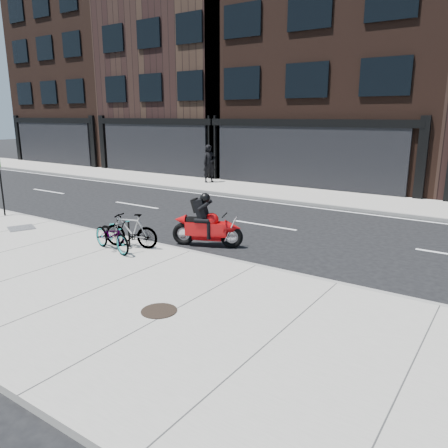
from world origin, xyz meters
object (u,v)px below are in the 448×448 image
Objects in this scene: bike_rack at (123,230)px; pedestrian at (209,164)px; sign_post at (1,179)px; manhole_cover at (159,311)px; bicycle_front at (112,235)px; bicycle_rear at (131,230)px; motorcycle at (210,225)px; utility_grate at (21,228)px.

pedestrian is at bearing 114.76° from bike_rack.
manhole_cover is at bearing -7.35° from sign_post.
pedestrian reaches higher than manhole_cover.
bicycle_front reaches higher than bike_rack.
bicycle_rear is 4.22m from manhole_cover.
pedestrian is (-6.71, 9.16, 0.50)m from motorcycle.
motorcycle is at bearing 19.90° from utility_grate.
manhole_cover is at bearing -35.17° from bike_rack.
pedestrian is at bearing 36.25° from bicycle_front.
motorcycle is 0.90× the size of sign_post.
motorcycle is at bearing 114.21° from manhole_cover.
bike_rack is at bearing -106.95° from bicycle_rear.
pedestrian is at bearing 91.07° from sign_post.
pedestrian reaches higher than bicycle_rear.
manhole_cover is at bearing -14.80° from utility_grate.
manhole_cover is at bearing -121.29° from pedestrian.
utility_grate is at bearing -9.82° from sign_post.
manhole_cover is (3.51, -2.04, -0.42)m from bicycle_front.
utility_grate is at bearing -149.75° from pedestrian.
bike_rack is 11.87m from pedestrian.
bike_rack reaches higher than utility_grate.
bicycle_front is at bearing 1.89° from sign_post.
bicycle_rear is 2.08× the size of utility_grate.
sign_post is at bearing 162.02° from utility_grate.
sign_post is at bearing 168.36° from motorcycle.
utility_grate is at bearing 178.27° from motorcycle.
bike_rack is 6.34m from sign_post.
sign_post is (-2.17, 0.70, 1.29)m from utility_grate.
bike_rack is at bearing -158.80° from motorcycle.
utility_grate is at bearing -173.01° from bike_rack.
utility_grate is 2.62m from sign_post.
sign_post is at bearing 164.49° from manhole_cover.
manhole_cover and utility_grate have the same top height.
pedestrian is 0.91× the size of sign_post.
bicycle_front is 1.05× the size of bicycle_rear.
bike_rack is at bearing 6.99° from utility_grate.
sign_post is at bearing 178.18° from bike_rack.
bicycle_rear is 0.80× the size of motorcycle.
bicycle_rear is 2.18m from motorcycle.
motorcycle is at bearing -25.73° from bicycle_front.
bicycle_front is 12.37m from pedestrian.
sign_post reaches higher than manhole_cover.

